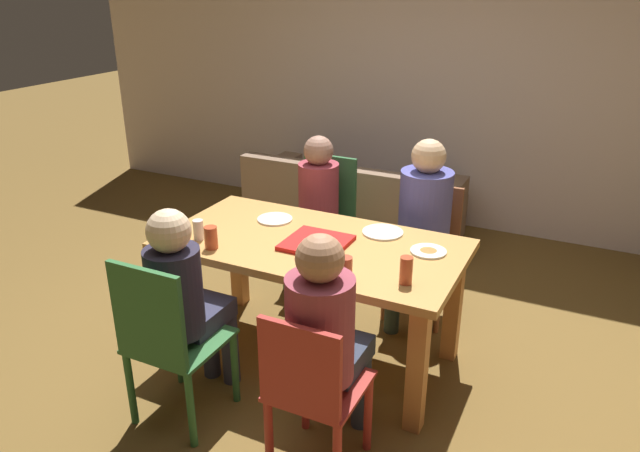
{
  "coord_description": "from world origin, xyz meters",
  "views": [
    {
      "loc": [
        1.44,
        -2.84,
        2.21
      ],
      "look_at": [
        0.0,
        0.1,
        0.84
      ],
      "focal_mm": 33.67,
      "sensor_mm": 36.0,
      "label": 1
    }
  ],
  "objects_px": {
    "dining_table": "(313,260)",
    "chair_2": "(324,219)",
    "drinking_glass_3": "(198,230)",
    "couch": "(352,207)",
    "person_3": "(422,218)",
    "pizza_box_0": "(316,243)",
    "drinking_glass_1": "(406,270)",
    "plate_0": "(383,232)",
    "plate_1": "(275,219)",
    "chair_0": "(166,338)",
    "person_2": "(315,203)",
    "chair_3": "(426,242)",
    "person_0": "(185,295)",
    "person_1": "(326,332)",
    "drinking_glass_2": "(211,238)",
    "drinking_glass_0": "(345,270)",
    "plate_2": "(428,251)",
    "chair_1": "(312,390)"
  },
  "relations": [
    {
      "from": "drinking_glass_0",
      "to": "plate_2",
      "type": "bearing_deg",
      "value": 62.89
    },
    {
      "from": "person_1",
      "to": "dining_table",
      "type": "bearing_deg",
      "value": 120.9
    },
    {
      "from": "chair_0",
      "to": "plate_0",
      "type": "height_order",
      "value": "chair_0"
    },
    {
      "from": "pizza_box_0",
      "to": "couch",
      "type": "relative_size",
      "value": 0.19
    },
    {
      "from": "pizza_box_0",
      "to": "drinking_glass_1",
      "type": "xyz_separation_m",
      "value": [
        0.61,
        -0.22,
        0.06
      ]
    },
    {
      "from": "person_0",
      "to": "plate_1",
      "type": "xyz_separation_m",
      "value": [
        0.01,
        0.9,
        0.1
      ]
    },
    {
      "from": "plate_0",
      "to": "plate_1",
      "type": "height_order",
      "value": "same"
    },
    {
      "from": "pizza_box_0",
      "to": "plate_1",
      "type": "relative_size",
      "value": 1.57
    },
    {
      "from": "plate_1",
      "to": "drinking_glass_2",
      "type": "relative_size",
      "value": 1.71
    },
    {
      "from": "chair_3",
      "to": "plate_1",
      "type": "relative_size",
      "value": 4.01
    },
    {
      "from": "dining_table",
      "to": "person_2",
      "type": "distance_m",
      "value": 0.88
    },
    {
      "from": "pizza_box_0",
      "to": "drinking_glass_1",
      "type": "relative_size",
      "value": 2.41
    },
    {
      "from": "couch",
      "to": "person_3",
      "type": "bearing_deg",
      "value": -49.33
    },
    {
      "from": "drinking_glass_0",
      "to": "person_0",
      "type": "bearing_deg",
      "value": -156.39
    },
    {
      "from": "chair_1",
      "to": "chair_2",
      "type": "bearing_deg",
      "value": 114.18
    },
    {
      "from": "person_0",
      "to": "couch",
      "type": "distance_m",
      "value": 2.63
    },
    {
      "from": "chair_2",
      "to": "drinking_glass_0",
      "type": "bearing_deg",
      "value": -60.24
    },
    {
      "from": "person_1",
      "to": "plate_0",
      "type": "relative_size",
      "value": 4.92
    },
    {
      "from": "chair_0",
      "to": "person_1",
      "type": "height_order",
      "value": "person_1"
    },
    {
      "from": "chair_0",
      "to": "plate_0",
      "type": "relative_size",
      "value": 3.92
    },
    {
      "from": "drinking_glass_2",
      "to": "drinking_glass_3",
      "type": "height_order",
      "value": "drinking_glass_2"
    },
    {
      "from": "plate_1",
      "to": "drinking_glass_1",
      "type": "distance_m",
      "value": 1.11
    },
    {
      "from": "chair_3",
      "to": "drinking_glass_3",
      "type": "relative_size",
      "value": 7.43
    },
    {
      "from": "chair_2",
      "to": "couch",
      "type": "bearing_deg",
      "value": 99.89
    },
    {
      "from": "chair_1",
      "to": "person_1",
      "type": "distance_m",
      "value": 0.27
    },
    {
      "from": "chair_1",
      "to": "person_0",
      "type": "bearing_deg",
      "value": 168.38
    },
    {
      "from": "dining_table",
      "to": "chair_2",
      "type": "relative_size",
      "value": 1.78
    },
    {
      "from": "drinking_glass_2",
      "to": "drinking_glass_0",
      "type": "bearing_deg",
      "value": -3.09
    },
    {
      "from": "drinking_glass_3",
      "to": "dining_table",
      "type": "bearing_deg",
      "value": 23.09
    },
    {
      "from": "chair_0",
      "to": "person_1",
      "type": "bearing_deg",
      "value": 10.64
    },
    {
      "from": "person_0",
      "to": "chair_3",
      "type": "xyz_separation_m",
      "value": [
        0.82,
        1.59,
        -0.18
      ]
    },
    {
      "from": "drinking_glass_0",
      "to": "chair_1",
      "type": "bearing_deg",
      "value": -82.98
    },
    {
      "from": "chair_0",
      "to": "person_2",
      "type": "bearing_deg",
      "value": 90.0
    },
    {
      "from": "person_1",
      "to": "person_3",
      "type": "height_order",
      "value": "person_3"
    },
    {
      "from": "chair_2",
      "to": "chair_0",
      "type": "bearing_deg",
      "value": -90.0
    },
    {
      "from": "person_0",
      "to": "person_1",
      "type": "xyz_separation_m",
      "value": [
        0.82,
        -0.02,
        0.02
      ]
    },
    {
      "from": "person_0",
      "to": "chair_1",
      "type": "relative_size",
      "value": 1.34
    },
    {
      "from": "plate_0",
      "to": "person_2",
      "type": "bearing_deg",
      "value": 144.63
    },
    {
      "from": "chair_0",
      "to": "chair_2",
      "type": "bearing_deg",
      "value": 90.0
    },
    {
      "from": "dining_table",
      "to": "chair_2",
      "type": "bearing_deg",
      "value": 111.97
    },
    {
      "from": "person_3",
      "to": "plate_1",
      "type": "relative_size",
      "value": 5.66
    },
    {
      "from": "plate_0",
      "to": "drinking_glass_0",
      "type": "height_order",
      "value": "drinking_glass_0"
    },
    {
      "from": "chair_2",
      "to": "dining_table",
      "type": "bearing_deg",
      "value": -68.03
    },
    {
      "from": "chair_3",
      "to": "person_3",
      "type": "height_order",
      "value": "person_3"
    },
    {
      "from": "plate_1",
      "to": "drinking_glass_0",
      "type": "relative_size",
      "value": 1.58
    },
    {
      "from": "chair_2",
      "to": "person_3",
      "type": "relative_size",
      "value": 0.78
    },
    {
      "from": "person_0",
      "to": "plate_0",
      "type": "distance_m",
      "value": 1.23
    },
    {
      "from": "drinking_glass_2",
      "to": "chair_2",
      "type": "bearing_deg",
      "value": 85.8
    },
    {
      "from": "dining_table",
      "to": "plate_0",
      "type": "distance_m",
      "value": 0.46
    },
    {
      "from": "plate_1",
      "to": "person_3",
      "type": "bearing_deg",
      "value": 34.16
    }
  ]
}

